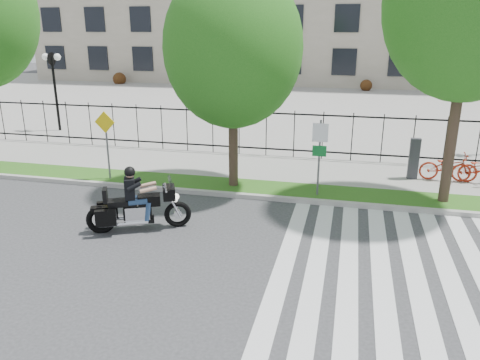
# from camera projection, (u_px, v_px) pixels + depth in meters

# --- Properties ---
(ground) EXTENTS (120.00, 120.00, 0.00)m
(ground) POSITION_uv_depth(u_px,v_px,m) (200.00, 251.00, 11.92)
(ground) COLOR #323335
(ground) RESTS_ON ground
(curb) EXTENTS (60.00, 0.20, 0.15)m
(curb) POSITION_uv_depth(u_px,v_px,m) (238.00, 195.00, 15.68)
(curb) COLOR #A4A19A
(curb) RESTS_ON ground
(grass_verge) EXTENTS (60.00, 1.50, 0.15)m
(grass_verge) POSITION_uv_depth(u_px,v_px,m) (244.00, 187.00, 16.47)
(grass_verge) COLOR #225415
(grass_verge) RESTS_ON ground
(sidewalk) EXTENTS (60.00, 3.50, 0.15)m
(sidewalk) POSITION_uv_depth(u_px,v_px,m) (258.00, 168.00, 18.78)
(sidewalk) COLOR gray
(sidewalk) RESTS_ON ground
(plaza) EXTENTS (80.00, 34.00, 0.10)m
(plaza) POSITION_uv_depth(u_px,v_px,m) (304.00, 104.00, 35.03)
(plaza) COLOR gray
(plaza) RESTS_ON ground
(crosswalk_stripes) EXTENTS (5.70, 8.00, 0.01)m
(crosswalk_stripes) POSITION_uv_depth(u_px,v_px,m) (398.00, 273.00, 10.84)
(crosswalk_stripes) COLOR silver
(crosswalk_stripes) RESTS_ON ground
(iron_fence) EXTENTS (30.00, 0.06, 2.00)m
(iron_fence) POSITION_uv_depth(u_px,v_px,m) (266.00, 133.00, 20.07)
(iron_fence) COLOR black
(iron_fence) RESTS_ON sidewalk
(lamp_post_left) EXTENTS (1.06, 0.70, 4.25)m
(lamp_post_left) POSITION_uv_depth(u_px,v_px,m) (53.00, 72.00, 24.69)
(lamp_post_left) COLOR black
(lamp_post_left) RESTS_ON ground
(street_tree_1) EXTENTS (4.56, 4.56, 7.30)m
(street_tree_1) POSITION_uv_depth(u_px,v_px,m) (233.00, 48.00, 15.09)
(street_tree_1) COLOR #35271C
(street_tree_1) RESTS_ON grass_verge
(street_tree_2) EXTENTS (4.86, 4.86, 8.75)m
(street_tree_2) POSITION_uv_depth(u_px,v_px,m) (471.00, 3.00, 13.16)
(street_tree_2) COLOR #35271C
(street_tree_2) RESTS_ON grass_verge
(sign_pole_regulatory) EXTENTS (0.50, 0.09, 2.50)m
(sign_pole_regulatory) POSITION_uv_depth(u_px,v_px,m) (320.00, 148.00, 15.04)
(sign_pole_regulatory) COLOR #59595B
(sign_pole_regulatory) RESTS_ON grass_verge
(sign_pole_warning) EXTENTS (0.78, 0.09, 2.49)m
(sign_pole_warning) POSITION_uv_depth(u_px,v_px,m) (106.00, 136.00, 16.72)
(sign_pole_warning) COLOR #59595B
(sign_pole_warning) RESTS_ON grass_verge
(motorcycle_rider) EXTENTS (2.70, 1.56, 2.24)m
(motorcycle_rider) POSITION_uv_depth(u_px,v_px,m) (138.00, 205.00, 12.98)
(motorcycle_rider) COLOR black
(motorcycle_rider) RESTS_ON ground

